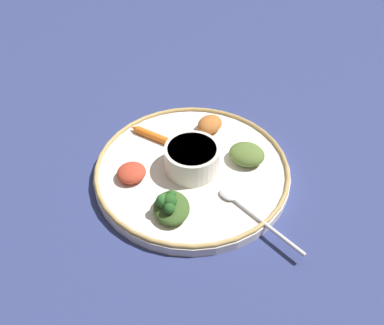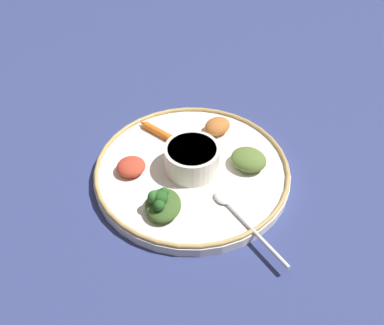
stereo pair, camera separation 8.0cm
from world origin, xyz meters
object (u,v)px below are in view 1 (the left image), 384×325
object	(u,v)px
spoon	(247,210)
carrot_near_spoon	(152,135)
center_bowl	(192,158)
greens_pile	(170,206)

from	to	relation	value
spoon	carrot_near_spoon	bearing A→B (deg)	-82.15
center_bowl	carrot_near_spoon	size ratio (longest dim) A/B	1.05
spoon	carrot_near_spoon	distance (m)	0.25
center_bowl	spoon	distance (m)	0.14
spoon	greens_pile	distance (m)	0.13
spoon	center_bowl	bearing A→B (deg)	-82.56
spoon	carrot_near_spoon	world-z (taller)	carrot_near_spoon
spoon	greens_pile	size ratio (longest dim) A/B	1.97
center_bowl	greens_pile	xyz separation A→B (m)	(0.09, 0.07, -0.01)
center_bowl	spoon	bearing A→B (deg)	97.44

